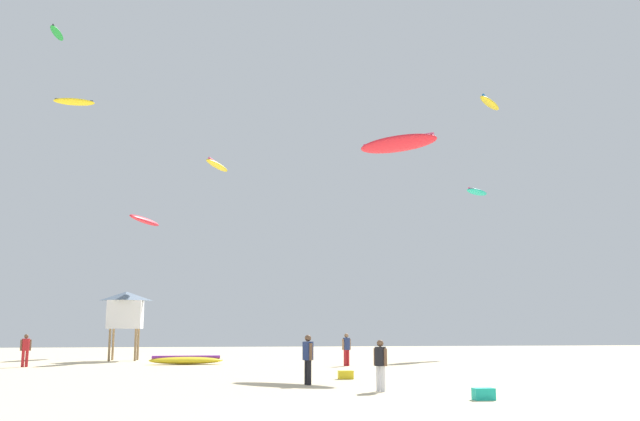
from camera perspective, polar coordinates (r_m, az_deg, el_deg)
ground_plane at (r=15.87m, az=8.52°, el=-16.50°), size 120.00×120.00×0.00m
person_foreground at (r=21.92m, az=5.00°, el=-12.27°), size 0.35×0.44×1.56m
person_midground at (r=36.58m, az=2.19°, el=-11.17°), size 0.50×0.38×1.66m
person_left at (r=24.38m, az=-1.00°, el=-11.86°), size 0.38×0.54×1.69m
person_right at (r=38.55m, az=-23.09°, el=-10.36°), size 0.50×0.37×1.63m
kite_grounded_near at (r=38.76m, az=-10.98°, el=-12.02°), size 3.97×1.18×0.47m
lifeguard_tower at (r=44.30m, az=-15.72°, el=-7.86°), size 2.30×2.30×4.15m
cooler_box at (r=19.84m, az=13.33°, el=-14.50°), size 0.56×0.36×0.32m
gear_bag at (r=27.18m, az=2.13°, el=-13.38°), size 0.56×0.36×0.32m
kite_aloft_0 at (r=50.61m, az=-8.48°, el=3.70°), size 2.26×3.75×0.65m
kite_aloft_1 at (r=54.80m, az=-20.86°, el=13.50°), size 0.82×2.62×0.44m
kite_aloft_3 at (r=61.89m, az=13.81°, el=8.59°), size 3.57×4.05×0.80m
kite_aloft_4 at (r=35.14m, az=6.42°, el=5.50°), size 3.99×3.87×0.86m
kite_aloft_5 at (r=53.56m, az=12.80°, el=1.50°), size 2.66×2.44×0.43m
kite_aloft_6 at (r=47.82m, az=-19.60°, el=8.44°), size 2.58×0.90×0.46m
kite_aloft_7 at (r=53.24m, az=-14.25°, el=-0.80°), size 2.72×4.52×0.85m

